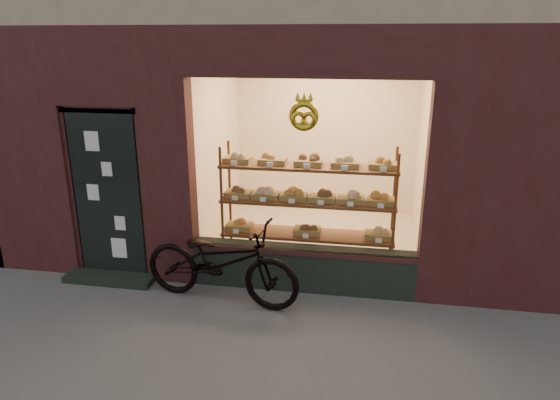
# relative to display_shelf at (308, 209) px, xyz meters

# --- Properties ---
(ground) EXTENTS (90.00, 90.00, 0.00)m
(ground) POSITION_rel_display_shelf_xyz_m (-0.45, -2.55, -0.90)
(ground) COLOR #515153
(display_shelf) EXTENTS (2.20, 0.45, 1.70)m
(display_shelf) POSITION_rel_display_shelf_xyz_m (0.00, 0.00, 0.00)
(display_shelf) COLOR #562813
(display_shelf) RESTS_ON ground
(bicycle) EXTENTS (1.98, 0.94, 1.00)m
(bicycle) POSITION_rel_display_shelf_xyz_m (-0.90, -0.89, -0.40)
(bicycle) COLOR black
(bicycle) RESTS_ON ground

